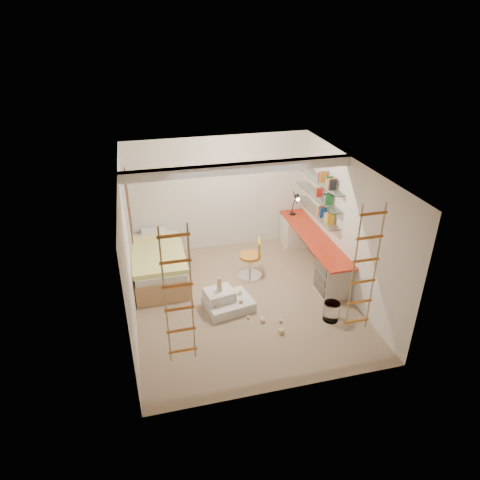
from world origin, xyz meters
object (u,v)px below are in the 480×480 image
object	(u,v)px
play_platform	(226,301)
desk	(312,250)
swivel_chair	(251,264)
bed	(159,263)

from	to	relation	value
play_platform	desk	bearing A→B (deg)	25.50
swivel_chair	play_platform	bearing A→B (deg)	-128.54
bed	swivel_chair	bearing A→B (deg)	-13.58
desk	play_platform	size ratio (longest dim) A/B	2.96
bed	play_platform	size ratio (longest dim) A/B	2.12
desk	bed	size ratio (longest dim) A/B	1.40
swivel_chair	play_platform	distance (m)	1.19
desk	swivel_chair	size ratio (longest dim) A/B	3.30
desk	play_platform	xyz separation A→B (m)	(-2.09, -1.00, -0.26)
swivel_chair	play_platform	size ratio (longest dim) A/B	0.90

